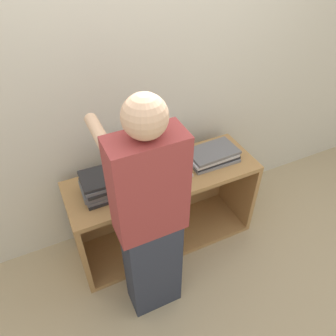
# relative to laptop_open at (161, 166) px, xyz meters

# --- Properties ---
(ground_plane) EXTENTS (12.00, 12.00, 0.00)m
(ground_plane) POSITION_rel_laptop_open_xyz_m (0.00, -0.30, -0.77)
(ground_plane) COLOR tan
(wall_back) EXTENTS (8.00, 0.05, 2.40)m
(wall_back) POSITION_rel_laptop_open_xyz_m (0.00, 0.30, 0.43)
(wall_back) COLOR beige
(wall_back) RESTS_ON ground_plane
(cart) EXTENTS (1.42, 0.49, 0.72)m
(cart) POSITION_rel_laptop_open_xyz_m (0.00, 0.02, -0.41)
(cart) COLOR #A87A47
(cart) RESTS_ON ground_plane
(laptop_open) EXTENTS (0.37, 0.32, 0.23)m
(laptop_open) POSITION_rel_laptop_open_xyz_m (0.00, 0.00, 0.00)
(laptop_open) COLOR #B7B7BC
(laptop_open) RESTS_ON cart
(laptop_stack_left) EXTENTS (0.39, 0.25, 0.16)m
(laptop_stack_left) POSITION_rel_laptop_open_xyz_m (-0.40, -0.05, 0.03)
(laptop_stack_left) COLOR #232326
(laptop_stack_left) RESTS_ON cart
(laptop_stack_right) EXTENTS (0.39, 0.24, 0.09)m
(laptop_stack_right) POSITION_rel_laptop_open_xyz_m (0.40, -0.05, -0.00)
(laptop_stack_right) COLOR gray
(laptop_stack_right) RESTS_ON cart
(person) EXTENTS (0.40, 0.53, 1.65)m
(person) POSITION_rel_laptop_open_xyz_m (-0.29, -0.50, 0.06)
(person) COLOR #2D3342
(person) RESTS_ON ground_plane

